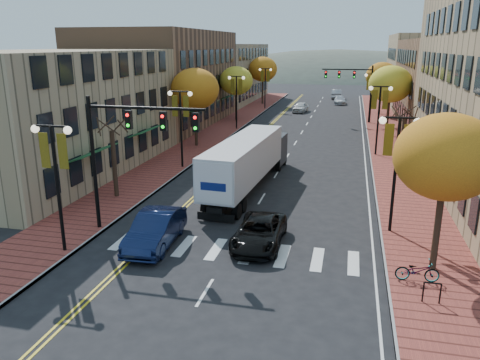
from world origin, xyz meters
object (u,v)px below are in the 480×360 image
Objects in this scene: semi_truck at (249,158)px; bicycle at (417,271)px; black_suv at (259,232)px; navy_sedan at (155,229)px.

semi_truck is 14.89m from bicycle.
black_suv is (2.46, -9.06, -1.43)m from semi_truck.
navy_sedan is 5.02m from black_suv.
bicycle is at bearing -9.06° from navy_sedan.
black_suv reaches higher than bicycle.
black_suv is 2.77× the size of bicycle.
black_suv is at bearing 10.27° from navy_sedan.
bicycle is (9.44, -11.42, -1.49)m from semi_truck.
navy_sedan is at bearing 80.83° from bicycle.
navy_sedan reaches higher than black_suv.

